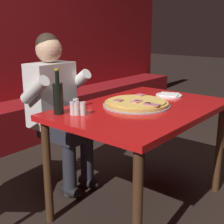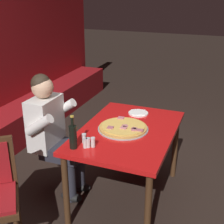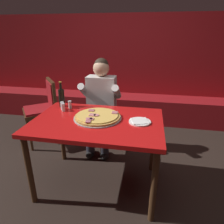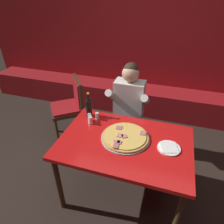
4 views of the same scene
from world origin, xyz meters
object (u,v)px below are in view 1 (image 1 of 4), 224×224
beer_bottle (58,97)px  shaker_red_pepper_flakes (83,109)px  shaker_black_pepper (77,109)px  shaker_oregano (73,109)px  diner_seated_blue_shirt (58,105)px  pizza (137,103)px  plate_white_paper (169,95)px  shaker_parmesan (76,106)px  main_dining_table (142,119)px

beer_bottle → shaker_red_pepper_flakes: size_ratio=3.40×
shaker_black_pepper → shaker_oregano: same height
diner_seated_blue_shirt → shaker_black_pepper: bearing=-119.7°
pizza → beer_bottle: (-0.49, 0.27, 0.09)m
beer_bottle → shaker_oregano: size_ratio=3.40×
pizza → plate_white_paper: bearing=-3.0°
shaker_parmesan → diner_seated_blue_shirt: (0.24, 0.46, -0.11)m
shaker_oregano → shaker_red_pepper_flakes: same height
main_dining_table → shaker_black_pepper: 0.51m
shaker_parmesan → plate_white_paper: bearing=-17.0°
shaker_black_pepper → shaker_red_pepper_flakes: bearing=-57.2°
plate_white_paper → beer_bottle: 0.96m
shaker_black_pepper → shaker_red_pepper_flakes: size_ratio=1.00×
main_dining_table → pizza: (-0.01, 0.04, 0.11)m
diner_seated_blue_shirt → pizza: bearing=-78.2°
main_dining_table → beer_bottle: 0.62m
shaker_red_pepper_flakes → diner_seated_blue_shirt: bearing=63.8°
main_dining_table → diner_seated_blue_shirt: (-0.15, 0.72, 0.02)m
pizza → shaker_oregano: (-0.45, 0.18, 0.02)m
beer_bottle → shaker_black_pepper: bearing=-63.7°
pizza → beer_bottle: bearing=151.6°
main_dining_table → diner_seated_blue_shirt: 0.74m
pizza → shaker_oregano: shaker_oregano is taller
main_dining_table → shaker_parmesan: (-0.39, 0.27, 0.13)m
main_dining_table → shaker_red_pepper_flakes: shaker_red_pepper_flakes is taller
shaker_oregano → diner_seated_blue_shirt: bearing=58.2°
main_dining_table → shaker_oregano: shaker_oregano is taller
plate_white_paper → shaker_red_pepper_flakes: size_ratio=2.44×
pizza → shaker_parmesan: bearing=149.7°
pizza → beer_bottle: beer_bottle is taller
shaker_oregano → shaker_red_pepper_flakes: bearing=-56.4°
pizza → shaker_red_pepper_flakes: (-0.42, 0.12, 0.02)m
main_dining_table → shaker_parmesan: size_ratio=14.74×
shaker_parmesan → diner_seated_blue_shirt: diner_seated_blue_shirt is taller
pizza → main_dining_table: bearing=-79.8°
shaker_black_pepper → shaker_oregano: bearing=125.1°
diner_seated_blue_shirt → beer_bottle: bearing=-130.5°
plate_white_paper → shaker_black_pepper: (-0.86, 0.18, 0.03)m
pizza → shaker_red_pepper_flakes: bearing=163.7°
shaker_oregano → diner_seated_blue_shirt: size_ratio=0.07×
shaker_black_pepper → diner_seated_blue_shirt: bearing=60.3°
shaker_parmesan → shaker_red_pepper_flakes: bearing=-109.7°
plate_white_paper → beer_bottle: (-0.91, 0.29, 0.10)m
shaker_red_pepper_flakes → beer_bottle: bearing=118.0°
pizza → shaker_parmesan: (-0.38, 0.22, 0.02)m
shaker_oregano → diner_seated_blue_shirt: 0.60m
shaker_parmesan → shaker_oregano: size_ratio=1.00×
main_dining_table → shaker_black_pepper: bearing=155.7°
main_dining_table → shaker_oregano: bearing=154.4°
pizza → diner_seated_blue_shirt: 0.70m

